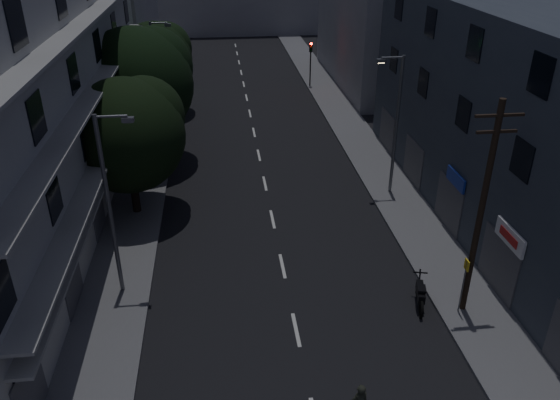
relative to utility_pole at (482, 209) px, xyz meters
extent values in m
plane|color=black|center=(-7.07, 18.14, -4.87)|extent=(160.00, 160.00, 0.00)
cube|color=#565659|center=(-14.57, 18.14, -4.79)|extent=(3.00, 90.00, 0.15)
cube|color=#565659|center=(0.43, 18.14, -4.79)|extent=(3.00, 90.00, 0.15)
cube|color=beige|center=(-7.07, -0.36, -4.86)|extent=(0.15, 2.00, 0.01)
cube|color=beige|center=(-7.07, 4.14, -4.86)|extent=(0.15, 2.00, 0.01)
cube|color=beige|center=(-7.07, 8.64, -4.86)|extent=(0.15, 2.00, 0.01)
cube|color=beige|center=(-7.07, 13.14, -4.86)|extent=(0.15, 2.00, 0.01)
cube|color=beige|center=(-7.07, 17.64, -4.86)|extent=(0.15, 2.00, 0.01)
cube|color=beige|center=(-7.07, 22.14, -4.86)|extent=(0.15, 2.00, 0.01)
cube|color=beige|center=(-7.07, 26.64, -4.86)|extent=(0.15, 2.00, 0.01)
cube|color=beige|center=(-7.07, 31.14, -4.86)|extent=(0.15, 2.00, 0.01)
cube|color=beige|center=(-7.07, 35.64, -4.86)|extent=(0.15, 2.00, 0.01)
cube|color=beige|center=(-7.07, 40.14, -4.86)|extent=(0.15, 2.00, 0.01)
cube|color=beige|center=(-7.07, 44.64, -4.86)|extent=(0.15, 2.00, 0.01)
cube|color=beige|center=(-7.07, 49.14, -4.86)|extent=(0.15, 2.00, 0.01)
cube|color=beige|center=(-7.07, 53.64, -4.86)|extent=(0.15, 2.00, 0.01)
cube|color=#9E9E99|center=(-19.07, 11.14, 2.13)|extent=(6.00, 36.00, 14.00)
cube|color=black|center=(-16.05, -3.86, -2.87)|extent=(0.06, 1.60, 1.60)
cube|color=black|center=(-16.05, 2.14, -2.87)|extent=(0.06, 1.60, 1.60)
cube|color=black|center=(-16.05, 8.14, -2.87)|extent=(0.06, 1.60, 1.60)
cube|color=black|center=(-16.05, 14.14, -2.87)|extent=(0.06, 1.60, 1.60)
cube|color=black|center=(-16.05, 20.14, -2.87)|extent=(0.06, 1.60, 1.60)
cube|color=black|center=(-16.05, 26.14, -2.87)|extent=(0.06, 1.60, 1.60)
cube|color=black|center=(-16.05, -3.86, 0.33)|extent=(0.06, 1.60, 1.60)
cube|color=black|center=(-16.05, 2.14, 0.33)|extent=(0.06, 1.60, 1.60)
cube|color=black|center=(-16.05, 8.14, 0.33)|extent=(0.06, 1.60, 1.60)
cube|color=black|center=(-16.05, 14.14, 0.33)|extent=(0.06, 1.60, 1.60)
cube|color=black|center=(-16.05, 20.14, 0.33)|extent=(0.06, 1.60, 1.60)
cube|color=black|center=(-16.05, 26.14, 0.33)|extent=(0.06, 1.60, 1.60)
cube|color=black|center=(-16.05, 2.14, 3.53)|extent=(0.06, 1.60, 1.60)
cube|color=black|center=(-16.05, 8.14, 3.53)|extent=(0.06, 1.60, 1.60)
cube|color=black|center=(-16.05, 14.14, 3.53)|extent=(0.06, 1.60, 1.60)
cube|color=black|center=(-16.05, 20.14, 3.53)|extent=(0.06, 1.60, 1.60)
cube|color=black|center=(-16.05, 26.14, 3.53)|extent=(0.06, 1.60, 1.60)
cube|color=black|center=(-16.05, 2.14, 6.73)|extent=(0.06, 1.60, 1.60)
cube|color=gray|center=(-15.57, 11.14, -0.87)|extent=(1.00, 32.40, 0.12)
cube|color=gray|center=(-15.57, 11.14, 2.33)|extent=(1.00, 32.40, 0.12)
cube|color=gray|center=(-15.57, 11.14, 5.53)|extent=(1.00, 32.40, 0.12)
cube|color=gray|center=(-15.67, 11.14, -1.77)|extent=(0.80, 32.40, 0.12)
cube|color=#424247|center=(-16.04, -3.86, -3.47)|extent=(0.06, 2.40, 2.40)
cube|color=#424247|center=(-16.04, 2.14, -3.47)|extent=(0.06, 2.40, 2.40)
cube|color=#424247|center=(-16.04, 8.14, -3.47)|extent=(0.06, 2.40, 2.40)
cube|color=#424247|center=(-16.04, 14.14, -3.47)|extent=(0.06, 2.40, 2.40)
cube|color=#424247|center=(-16.04, 20.14, -3.47)|extent=(0.06, 2.40, 2.40)
cube|color=#424247|center=(-16.04, 26.14, -3.47)|extent=(0.06, 2.40, 2.40)
cube|color=#2D343D|center=(4.93, 7.14, 0.63)|extent=(6.00, 28.00, 11.00)
cube|color=black|center=(1.91, 1.14, 1.43)|extent=(0.06, 1.40, 1.50)
cube|color=black|center=(1.91, 6.64, 1.43)|extent=(0.06, 1.40, 1.50)
cube|color=black|center=(1.91, 12.14, 1.43)|extent=(0.06, 1.40, 1.50)
cube|color=black|center=(1.91, 17.64, 1.43)|extent=(0.06, 1.40, 1.50)
cube|color=black|center=(1.91, 1.14, 4.73)|extent=(0.06, 1.40, 1.50)
cube|color=black|center=(1.91, 6.64, 4.73)|extent=(0.06, 1.40, 1.50)
cube|color=black|center=(1.91, 12.14, 4.73)|extent=(0.06, 1.40, 1.50)
cube|color=black|center=(1.91, 17.64, 4.73)|extent=(0.06, 1.40, 1.50)
cube|color=#424247|center=(1.90, 1.14, -3.47)|extent=(0.06, 3.00, 2.60)
cube|color=#424247|center=(1.90, 6.64, -3.47)|extent=(0.06, 3.00, 2.60)
cube|color=#424247|center=(1.90, 12.14, -3.47)|extent=(0.06, 3.00, 2.60)
cube|color=#424247|center=(1.90, 17.64, -3.47)|extent=(0.06, 3.00, 2.60)
cube|color=silver|center=(1.83, 0.64, -1.77)|extent=(0.12, 2.20, 0.80)
cube|color=#B21414|center=(1.75, 0.64, -1.77)|extent=(0.02, 1.40, 0.36)
cube|color=navy|center=(1.83, 6.14, -1.77)|extent=(0.12, 2.00, 0.70)
cube|color=slate|center=(4.93, 35.14, 1.63)|extent=(6.00, 20.00, 13.00)
cylinder|color=black|center=(-14.45, 10.22, -2.70)|extent=(0.44, 0.44, 4.03)
sphere|color=black|center=(-14.45, 10.22, -0.29)|extent=(6.04, 6.04, 6.04)
sphere|color=black|center=(-13.55, 10.98, 0.47)|extent=(4.23, 4.23, 4.23)
sphere|color=black|center=(-15.21, 9.62, 0.17)|extent=(3.93, 3.93, 3.93)
cylinder|color=black|center=(-14.67, 17.11, -2.36)|extent=(0.44, 0.44, 4.71)
sphere|color=black|center=(-14.67, 17.11, 0.47)|extent=(7.10, 7.10, 7.10)
sphere|color=black|center=(-13.60, 18.00, 1.35)|extent=(4.97, 4.97, 4.97)
sphere|color=black|center=(-15.55, 16.40, 1.00)|extent=(4.61, 4.61, 4.61)
cylinder|color=black|center=(-14.47, 27.45, -2.74)|extent=(0.44, 0.44, 3.95)
sphere|color=black|center=(-14.47, 27.45, -0.37)|extent=(5.90, 5.90, 5.90)
sphere|color=black|center=(-13.58, 28.19, 0.37)|extent=(4.13, 4.13, 4.13)
sphere|color=black|center=(-15.21, 26.86, 0.07)|extent=(3.83, 3.83, 3.83)
cylinder|color=black|center=(-0.79, 33.83, -3.12)|extent=(0.12, 0.12, 3.20)
cube|color=black|center=(-0.79, 33.83, -1.07)|extent=(0.28, 0.22, 0.90)
sphere|color=#FF0C05|center=(-0.79, 33.68, -0.74)|extent=(0.22, 0.22, 0.22)
sphere|color=#3F330C|center=(-0.79, 33.68, -1.04)|extent=(0.22, 0.22, 0.22)
sphere|color=black|center=(-0.79, 33.68, -1.34)|extent=(0.22, 0.22, 0.22)
cylinder|color=black|center=(-13.36, 34.47, -3.12)|extent=(0.12, 0.12, 3.20)
cube|color=black|center=(-13.36, 34.47, -1.07)|extent=(0.28, 0.22, 0.90)
sphere|color=black|center=(-13.36, 34.32, -0.74)|extent=(0.22, 0.22, 0.22)
sphere|color=#3F330C|center=(-13.36, 34.32, -1.04)|extent=(0.22, 0.22, 0.22)
sphere|color=#0CFF26|center=(-13.36, 34.32, -1.34)|extent=(0.22, 0.22, 0.22)
cylinder|color=#595A61|center=(-14.27, 2.97, -0.72)|extent=(0.18, 0.18, 8.00)
cylinder|color=#595A61|center=(-13.67, 2.97, 3.18)|extent=(1.20, 0.10, 0.10)
cube|color=#595A61|center=(-13.07, 2.97, 3.03)|extent=(0.45, 0.25, 0.18)
cube|color=#4C4C4C|center=(-13.07, 2.97, 2.93)|extent=(0.35, 0.18, 0.04)
cylinder|color=#5B5E63|center=(0.20, 10.97, -0.72)|extent=(0.18, 0.18, 8.00)
cylinder|color=#5B5E63|center=(-0.40, 10.97, 3.18)|extent=(1.20, 0.10, 0.10)
cube|color=#5B5E63|center=(-1.00, 10.97, 3.03)|extent=(0.45, 0.25, 0.18)
cube|color=#FFD88C|center=(-1.00, 10.97, 2.93)|extent=(0.35, 0.18, 0.04)
cylinder|color=#5A5D62|center=(-14.07, 22.98, -0.72)|extent=(0.18, 0.18, 8.00)
cylinder|color=#5A5D62|center=(-13.47, 22.98, 3.18)|extent=(1.20, 0.10, 0.10)
cube|color=#5A5D62|center=(-12.87, 22.98, 3.03)|extent=(0.45, 0.25, 0.18)
cube|color=#4C4C4C|center=(-12.87, 22.98, 2.93)|extent=(0.35, 0.18, 0.04)
cylinder|color=black|center=(0.00, 0.00, -0.22)|extent=(0.24, 0.24, 9.00)
cube|color=black|center=(0.00, 0.00, 3.68)|extent=(1.80, 0.10, 0.10)
cube|color=black|center=(0.00, 0.00, 3.08)|extent=(1.50, 0.10, 0.10)
cylinder|color=#595B60|center=(-0.26, -0.19, -3.47)|extent=(0.06, 0.06, 2.50)
cube|color=yellow|center=(-0.26, -0.19, -2.42)|extent=(0.05, 0.35, 0.45)
torus|color=black|center=(-1.84, -0.09, -4.53)|extent=(0.31, 0.80, 0.79)
torus|color=black|center=(-1.51, 1.21, -4.53)|extent=(0.31, 0.80, 0.79)
cube|color=black|center=(-1.67, 0.56, -4.17)|extent=(0.57, 1.26, 0.39)
cube|color=black|center=(-1.71, 0.40, -3.88)|extent=(0.45, 0.57, 0.11)
cylinder|color=black|center=(-1.52, 1.16, -4.03)|extent=(0.18, 0.49, 0.94)
cube|color=black|center=(-1.49, 1.27, -3.69)|extent=(0.61, 0.19, 0.04)
camera|label=1|loc=(-9.68, -17.07, 9.83)|focal=35.00mm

